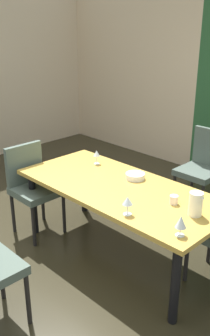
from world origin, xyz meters
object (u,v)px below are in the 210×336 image
Objects in this scene: serving_bowl_rear at (135,176)px; dining_table at (119,194)px; wine_glass_left at (97,154)px; chair_head_far at (203,165)px; wine_glass_east at (128,201)px; cup_near_window at (174,200)px; chair_left_near at (32,183)px; pitcher_center at (196,204)px; wine_glass_north at (181,222)px.

dining_table is at bearing -85.67° from serving_bowl_rear.
dining_table is 13.50× the size of wine_glass_left.
chair_head_far is 1.79m from wine_glass_east.
wine_glass_east is 2.04× the size of cup_near_window.
chair_left_near is at bearing -124.84° from wine_glass_left.
pitcher_center is at bearing -14.50° from serving_bowl_rear.
dining_table is at bearing -23.37° from wine_glass_left.
wine_glass_left is 1.12m from wine_glass_east.
dining_table is at bearing -173.22° from cup_near_window.
wine_glass_left is (-0.56, 0.24, 0.19)m from dining_table.
serving_bowl_rear is (-0.42, 0.57, -0.09)m from wine_glass_east.
cup_near_window is 0.24m from pitcher_center.
chair_left_near reaches higher than wine_glass_east.
wine_glass_left is 1.52m from wine_glass_north.
serving_bowl_rear reaches higher than dining_table.
dining_table is 2.08× the size of chair_head_far.
cup_near_window is at bearing 6.78° from dining_table.
wine_glass_east is (-0.46, -0.04, 0.01)m from wine_glass_north.
wine_glass_north reaches higher than dining_table.
wine_glass_north is (1.42, -0.54, -0.01)m from wine_glass_left.
cup_near_window reaches higher than serving_bowl_rear.
wine_glass_east is 0.83× the size of serving_bowl_rear.
chair_left_near is 4.87× the size of pitcher_center.
pitcher_center is at bearing 119.14° from chair_head_far.
wine_glass_north is 0.34m from pitcher_center.
pitcher_center is (0.37, 0.36, -0.02)m from wine_glass_east.
chair_head_far reaches higher than cup_near_window.
pitcher_center is (0.77, 0.03, 0.17)m from dining_table.
cup_near_window is at bearing -16.36° from serving_bowl_rear.
wine_glass_east is 0.71m from serving_bowl_rear.
pitcher_center is (0.79, -0.20, 0.07)m from serving_bowl_rear.
dining_table is 0.56m from cup_near_window.
wine_glass_east reaches higher than serving_bowl_rear.
chair_head_far is at bearing 119.14° from pitcher_center.
wine_glass_east reaches higher than wine_glass_left.
chair_left_near reaches higher than pitcher_center.
chair_head_far is at bearing 116.74° from wine_glass_north.
dining_table is 1.39m from chair_head_far.
serving_bowl_rear is at bearing -1.19° from wine_glass_left.
chair_left_near is 6.13× the size of wine_glass_north.
wine_glass_north is (1.81, 0.01, 0.28)m from chair_left_near.
wine_glass_north is 2.07× the size of cup_near_window.
wine_glass_left is at bearing 145.16° from chair_left_near.
wine_glass_east is at bearing -39.96° from dining_table.
serving_bowl_rear is 0.95× the size of pitcher_center.
serving_bowl_rear is (0.93, 0.54, 0.20)m from chair_left_near.
dining_table is 26.99× the size of cup_near_window.
chair_head_far is 1.95m from chair_left_near.
dining_table is 10.38× the size of pitcher_center.
serving_bowl_rear is (-0.02, 0.23, 0.10)m from dining_table.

